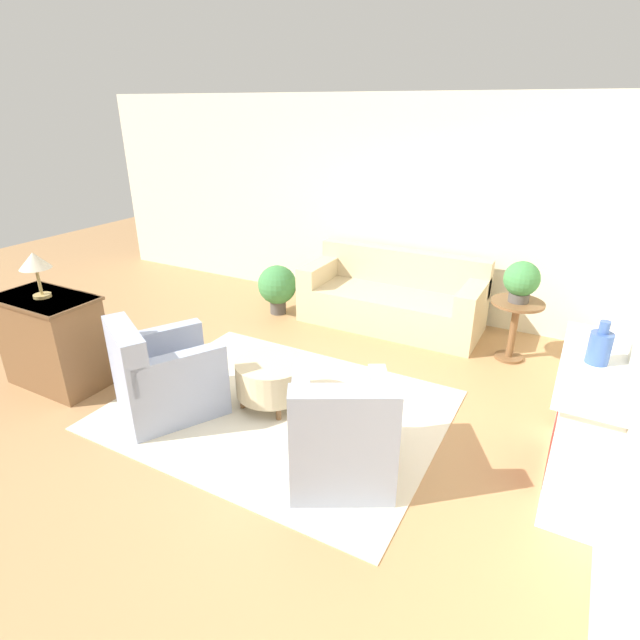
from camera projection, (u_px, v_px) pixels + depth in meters
The scene contains 14 objects.
ground_plane at pixel (278, 410), 4.72m from camera, with size 16.00×16.00×0.00m, color #AD7F51.
wall_back at pixel (399, 208), 6.58m from camera, with size 9.89×0.12×2.80m.
rug at pixel (278, 409), 4.72m from camera, with size 2.99×2.33×0.01m.
couch at pixel (392, 300), 6.45m from camera, with size 2.28×0.94×0.92m.
armchair_left at pixel (164, 378), 4.57m from camera, with size 1.08×1.12×0.91m.
armchair_right at pixel (341, 436), 3.77m from camera, with size 1.08×1.12×0.91m.
ottoman_table at pixel (271, 377), 4.71m from camera, with size 0.67×0.67×0.44m.
side_table at pixel (515, 320), 5.49m from camera, with size 0.56×0.56×0.69m.
fireplace at pixel (584, 421), 3.65m from camera, with size 0.44×1.38×1.01m.
dresser at pixel (53, 340), 5.00m from camera, with size 1.03×0.60×0.95m.
vase_mantel_near at pixel (600, 347), 3.41m from camera, with size 0.15×0.15×0.31m.
potted_plant_on_side_table at pixel (522, 280), 5.30m from camera, with size 0.38×0.38×0.45m.
potted_plant_floor at pixel (277, 286), 6.75m from camera, with size 0.53×0.53×0.67m.
table_lamp at pixel (35, 263), 4.68m from camera, with size 0.29×0.29×0.44m.
Camera 1 is at (2.25, -3.31, 2.66)m, focal length 28.00 mm.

